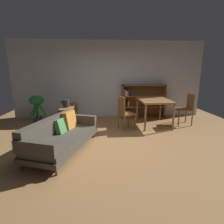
% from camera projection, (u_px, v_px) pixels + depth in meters
% --- Properties ---
extents(ground_plane, '(8.16, 8.16, 0.00)m').
position_uv_depth(ground_plane, '(115.00, 146.00, 4.00)').
color(ground_plane, '#9E7042').
extents(back_wall_panel, '(6.80, 0.10, 2.70)m').
position_uv_depth(back_wall_panel, '(109.00, 80.00, 6.31)').
color(back_wall_panel, silver).
rests_on(back_wall_panel, ground_plane).
extents(fabric_couch, '(1.39, 2.07, 0.74)m').
position_uv_depth(fabric_couch, '(61.00, 135.00, 3.75)').
color(fabric_couch, brown).
rests_on(fabric_couch, ground_plane).
extents(media_console, '(0.37, 1.34, 0.62)m').
position_uv_depth(media_console, '(69.00, 115.00, 5.51)').
color(media_console, olive).
rests_on(media_console, ground_plane).
extents(open_laptop, '(0.45, 0.39, 0.10)m').
position_uv_depth(open_laptop, '(68.00, 104.00, 5.57)').
color(open_laptop, '#333338').
rests_on(open_laptop, media_console).
extents(desk_speaker, '(0.19, 0.19, 0.22)m').
position_uv_depth(desk_speaker, '(66.00, 103.00, 5.16)').
color(desk_speaker, '#2D2823').
rests_on(desk_speaker, media_console).
extents(potted_floor_plant, '(0.57, 0.48, 0.91)m').
position_uv_depth(potted_floor_plant, '(37.00, 105.00, 5.61)').
color(potted_floor_plant, '#333338').
rests_on(potted_floor_plant, ground_plane).
extents(dining_table, '(0.91, 1.22, 0.81)m').
position_uv_depth(dining_table, '(154.00, 102.00, 5.39)').
color(dining_table, olive).
rests_on(dining_table, ground_plane).
extents(dining_chair_near, '(0.46, 0.44, 0.98)m').
position_uv_depth(dining_chair_near, '(186.00, 107.00, 5.50)').
color(dining_chair_near, brown).
rests_on(dining_chair_near, ground_plane).
extents(dining_chair_far, '(0.51, 0.51, 0.97)m').
position_uv_depth(dining_chair_far, '(125.00, 112.00, 4.96)').
color(dining_chair_far, brown).
rests_on(dining_chair_far, ground_plane).
extents(bookshelf, '(1.57, 0.36, 1.20)m').
position_uv_depth(bookshelf, '(141.00, 101.00, 6.38)').
color(bookshelf, brown).
rests_on(bookshelf, ground_plane).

